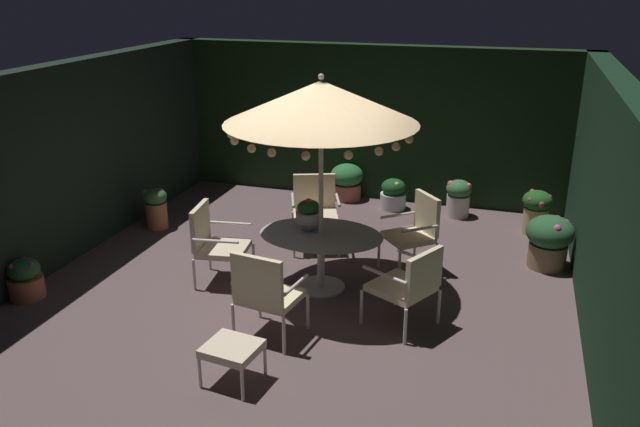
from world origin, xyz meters
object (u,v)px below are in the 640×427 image
patio_chair_northeast (315,207)px  ottoman_footrest (232,350)px  potted_plant_left_near (393,194)px  potted_plant_right_far (458,197)px  patio_chair_south (409,283)px  patio_chair_southeast (265,291)px  potted_plant_back_center (536,210)px  patio_umbrella (321,103)px  patio_dining_table (321,245)px  potted_plant_left_far (347,180)px  patio_chair_east (215,240)px  potted_plant_right_near (549,239)px  potted_plant_back_right (25,279)px  patio_chair_north (416,228)px  potted_plant_front_corner (156,207)px  centerpiece_planter (309,212)px

patio_chair_northeast → ottoman_footrest: bearing=-85.7°
potted_plant_left_near → potted_plant_right_far: bearing=-2.2°
patio_chair_south → potted_plant_right_far: 3.66m
patio_chair_southeast → patio_chair_south: patio_chair_southeast is taller
patio_chair_southeast → patio_chair_south: bearing=27.0°
potted_plant_back_center → patio_chair_south: bearing=-112.3°
patio_umbrella → potted_plant_left_near: patio_umbrella is taller
patio_dining_table → ottoman_footrest: (-0.22, -2.10, -0.22)m
potted_plant_left_far → patio_chair_northeast: bearing=-87.3°
patio_chair_east → potted_plant_right_near: patio_chair_east is taller
patio_umbrella → potted_plant_back_right: bearing=-158.9°
patio_umbrella → ottoman_footrest: (-0.22, -2.10, -1.94)m
patio_chair_south → potted_plant_back_center: bearing=67.7°
potted_plant_right_far → potted_plant_left_far: (-1.90, 0.30, 0.00)m
patio_chair_northeast → potted_plant_back_right: (-2.80, -2.50, -0.35)m
potted_plant_back_center → potted_plant_right_far: bearing=161.2°
potted_plant_back_right → potted_plant_right_near: bearing=24.7°
patio_umbrella → ottoman_footrest: 2.86m
potted_plant_back_right → potted_plant_back_center: size_ratio=0.74×
potted_plant_back_right → potted_plant_right_near: potted_plant_right_near is taller
potted_plant_left_near → patio_chair_south: bearing=-76.5°
patio_dining_table → patio_chair_east: (-1.31, -0.19, -0.02)m
patio_chair_south → potted_plant_right_far: bearing=87.4°
potted_plant_left_near → potted_plant_back_center: bearing=-11.2°
potted_plant_back_center → potted_plant_right_near: (0.15, -1.18, 0.02)m
patio_chair_north → potted_plant_front_corner: bearing=175.6°
patio_chair_north → patio_chair_northeast: patio_chair_north is taller
ottoman_footrest → potted_plant_back_center: 5.47m
patio_chair_south → potted_plant_left_near: bearing=103.5°
patio_chair_southeast → centerpiece_planter: bearing=89.4°
patio_chair_northeast → potted_plant_left_near: patio_chair_northeast is taller
patio_chair_north → potted_plant_left_far: size_ratio=1.65×
potted_plant_left_near → potted_plant_front_corner: bearing=-149.5°
patio_chair_east → potted_plant_left_far: bearing=78.0°
patio_chair_southeast → potted_plant_right_far: patio_chair_southeast is taller
patio_chair_south → patio_chair_north: bearing=96.6°
patio_umbrella → potted_plant_front_corner: 3.73m
centerpiece_planter → potted_plant_left_far: size_ratio=0.64×
patio_dining_table → potted_plant_right_near: size_ratio=2.13×
potted_plant_back_right → ottoman_footrest: bearing=-15.3°
patio_umbrella → potted_plant_left_far: patio_umbrella is taller
patio_chair_east → potted_plant_right_far: bearing=50.6°
centerpiece_planter → potted_plant_back_right: bearing=-156.3°
potted_plant_front_corner → potted_plant_right_near: size_ratio=0.89×
potted_plant_back_center → potted_plant_right_near: potted_plant_right_near is taller
patio_umbrella → centerpiece_planter: size_ratio=6.65×
patio_chair_northeast → ottoman_footrest: patio_chair_northeast is taller
patio_chair_north → potted_plant_left_near: 2.36m
patio_dining_table → potted_plant_right_near: (2.66, 1.47, -0.18)m
patio_chair_south → potted_plant_right_near: (1.48, 2.07, -0.15)m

